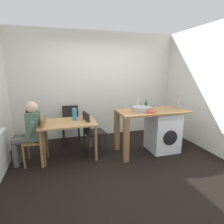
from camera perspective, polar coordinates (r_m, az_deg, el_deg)
ground_plane at (r=3.64m, az=1.67°, el=-15.80°), size 5.46×5.46×0.00m
wall_back at (r=4.90m, az=-4.64°, el=8.24°), size 4.60×0.10×2.70m
wall_counter_side at (r=4.39m, az=29.72°, el=6.01°), size 0.10×3.80×2.70m
radiator at (r=3.76m, az=-31.36°, el=-10.98°), size 0.10×0.80×0.70m
dining_table at (r=3.80m, az=-13.51°, el=-4.40°), size 1.10×0.76×0.74m
chair_person_seat at (r=3.76m, az=-21.70°, el=-7.36°), size 0.43×0.43×0.90m
chair_opposite at (r=3.92m, az=-6.45°, el=-5.62°), size 0.46×0.46×0.90m
chair_spare_by_wall at (r=4.58m, az=-12.67°, el=-3.11°), size 0.42×0.42×0.90m
seated_person at (r=3.74m, az=-24.35°, el=-5.05°), size 0.51×0.52×1.20m
kitchen_counter at (r=3.90m, az=9.72°, el=-1.94°), size 1.50×0.68×0.92m
washing_machine at (r=4.22m, az=15.37°, el=-5.78°), size 0.60×0.61×0.86m
sink_basin at (r=3.83m, az=9.14°, el=0.94°), size 0.38×0.38×0.09m
tap at (r=3.98m, az=8.08°, el=2.81°), size 0.02×0.02×0.28m
bottle_tall_green at (r=4.04m, az=10.48°, el=2.22°), size 0.06×0.06×0.21m
mixing_bowl at (r=3.71m, az=11.98°, el=0.13°), size 0.17×0.17×0.05m
utensil_crock at (r=4.33m, az=19.61°, el=2.05°), size 0.11×0.11×0.30m
vase at (r=3.84m, az=-11.54°, el=-0.70°), size 0.09×0.09×0.24m
scissors at (r=3.85m, az=12.61°, el=0.22°), size 0.15×0.06×0.01m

